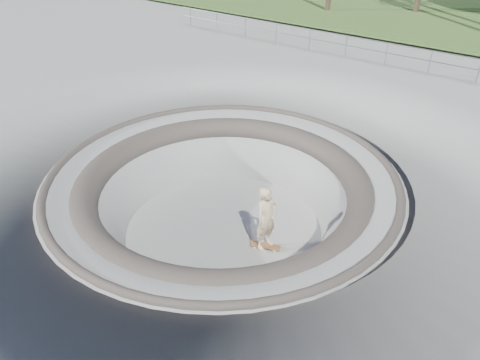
% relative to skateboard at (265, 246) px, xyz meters
% --- Properties ---
extents(ground, '(180.00, 180.00, 0.00)m').
position_rel_skateboard_xyz_m(ground, '(-1.57, 0.03, 1.83)').
color(ground, '#A8A7A3').
rests_on(ground, ground).
extents(skate_bowl, '(14.00, 14.00, 4.10)m').
position_rel_skateboard_xyz_m(skate_bowl, '(-1.57, 0.03, -0.00)').
color(skate_bowl, '#A8A7A3').
rests_on(skate_bowl, ground).
extents(safety_railing, '(25.00, 0.06, 1.03)m').
position_rel_skateboard_xyz_m(safety_railing, '(-1.57, 12.03, 2.52)').
color(safety_railing, gray).
rests_on(safety_railing, ground).
extents(skateboard, '(0.93, 0.56, 0.09)m').
position_rel_skateboard_xyz_m(skateboard, '(0.00, 0.00, 0.00)').
color(skateboard, brown).
rests_on(skateboard, ground).
extents(skater, '(0.59, 0.79, 1.99)m').
position_rel_skateboard_xyz_m(skater, '(0.00, -0.00, 1.01)').
color(skater, beige).
rests_on(skater, skateboard).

